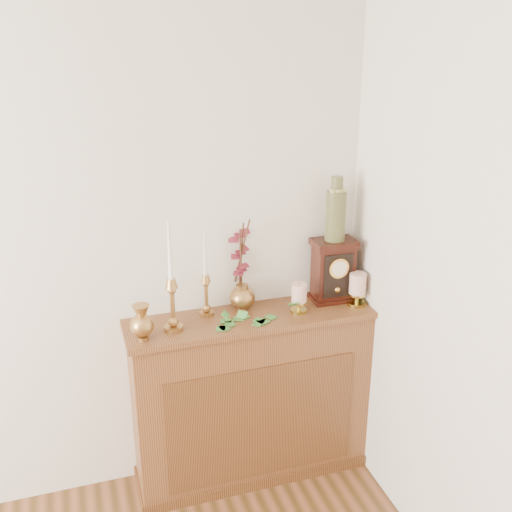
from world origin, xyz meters
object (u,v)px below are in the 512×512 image
object	(u,v)px
candlestick_center	(206,288)
ceramic_vase	(336,212)
mantel_clock	(333,271)
bud_vase	(142,323)
ginger_jar	(240,266)
candlestick_left	(172,296)

from	to	relation	value
candlestick_center	ceramic_vase	xyz separation A→B (m)	(0.66, -0.02, 0.33)
mantel_clock	ceramic_vase	bearing A→B (deg)	90.00
ceramic_vase	bud_vase	bearing A→B (deg)	-172.08
bud_vase	candlestick_center	bearing A→B (deg)	25.54
bud_vase	ceramic_vase	bearing A→B (deg)	7.92
candlestick_center	ginger_jar	bearing A→B (deg)	15.66
bud_vase	ceramic_vase	distance (m)	1.07
candlestick_center	bud_vase	world-z (taller)	candlestick_center
candlestick_left	mantel_clock	size ratio (longest dim) A/B	1.62
candlestick_left	mantel_clock	world-z (taller)	candlestick_left
candlestick_center	bud_vase	size ratio (longest dim) A/B	2.52
candlestick_center	ceramic_vase	distance (m)	0.73
bud_vase	ginger_jar	distance (m)	0.58
candlestick_left	ceramic_vase	world-z (taller)	ceramic_vase
candlestick_left	ginger_jar	xyz separation A→B (m)	(0.37, 0.16, 0.04)
mantel_clock	candlestick_center	bearing A→B (deg)	179.60
bud_vase	candlestick_left	bearing A→B (deg)	18.73
candlestick_center	bud_vase	bearing A→B (deg)	-154.46
candlestick_left	ginger_jar	world-z (taller)	candlestick_left
mantel_clock	candlestick_left	bearing A→B (deg)	-172.59
candlestick_left	mantel_clock	xyz separation A→B (m)	(0.84, 0.08, -0.01)
candlestick_left	bud_vase	distance (m)	0.18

